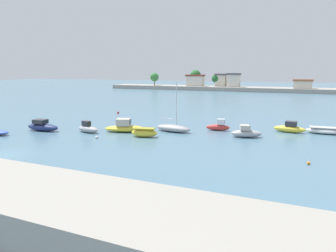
# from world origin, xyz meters

# --- Properties ---
(ground_plane) EXTENTS (400.00, 400.00, 0.00)m
(ground_plane) POSITION_xyz_m (0.00, 0.00, 0.00)
(ground_plane) COLOR slate
(moored_boat_1) EXTENTS (5.10, 1.83, 1.57)m
(moored_boat_1) POSITION_xyz_m (-5.62, 10.92, 0.61)
(moored_boat_1) COLOR navy
(moored_boat_1) RESTS_ON ground
(moored_boat_2) EXTENTS (3.64, 1.80, 1.55)m
(moored_boat_2) POSITION_xyz_m (0.89, 12.42, 0.54)
(moored_boat_2) COLOR #9E9EA3
(moored_boat_2) RESTS_ON ground
(moored_boat_3) EXTENTS (5.96, 3.79, 1.78)m
(moored_boat_3) POSITION_xyz_m (5.25, 14.77, 0.62)
(moored_boat_3) COLOR yellow
(moored_boat_3) RESTS_ON ground
(moored_boat_4) EXTENTS (3.51, 1.97, 1.14)m
(moored_boat_4) POSITION_xyz_m (9.14, 12.90, 0.55)
(moored_boat_4) COLOR yellow
(moored_boat_4) RESTS_ON ground
(moored_boat_5) EXTENTS (5.28, 2.28, 6.80)m
(moored_boat_5) POSITION_xyz_m (11.28, 17.30, 0.50)
(moored_boat_5) COLOR #9E9EA3
(moored_boat_5) RESTS_ON ground
(moored_boat_6) EXTENTS (3.34, 1.48, 1.62)m
(moored_boat_6) POSITION_xyz_m (16.78, 20.50, 0.57)
(moored_boat_6) COLOR #C63833
(moored_boat_6) RESTS_ON ground
(moored_boat_7) EXTENTS (4.06, 2.57, 1.54)m
(moored_boat_7) POSITION_xyz_m (20.94, 17.67, 0.57)
(moored_boat_7) COLOR #9E9EA3
(moored_boat_7) RESTS_ON ground
(moored_boat_8) EXTENTS (4.19, 1.80, 1.52)m
(moored_boat_8) POSITION_xyz_m (25.92, 22.98, 0.57)
(moored_boat_8) COLOR yellow
(moored_boat_8) RESTS_ON ground
(moored_boat_9) EXTENTS (4.98, 2.08, 0.88)m
(moored_boat_9) POSITION_xyz_m (30.34, 23.80, 0.42)
(moored_boat_9) COLOR white
(moored_boat_9) RESTS_ON ground
(mooring_buoy_0) EXTENTS (0.43, 0.43, 0.43)m
(mooring_buoy_0) POSITION_xyz_m (-4.79, 28.92, 0.22)
(mooring_buoy_0) COLOR red
(mooring_buoy_0) RESTS_ON ground
(mooring_buoy_1) EXTENTS (0.29, 0.29, 0.29)m
(mooring_buoy_1) POSITION_xyz_m (27.71, 8.64, 0.14)
(mooring_buoy_1) COLOR orange
(mooring_buoy_1) RESTS_ON ground
(mooring_buoy_2) EXTENTS (0.32, 0.32, 0.32)m
(mooring_buoy_2) POSITION_xyz_m (4.15, 9.87, 0.16)
(mooring_buoy_2) COLOR white
(mooring_buoy_2) RESTS_ON ground
(distant_shoreline) EXTENTS (100.69, 11.97, 8.39)m
(distant_shoreline) POSITION_xyz_m (-0.94, 102.85, 1.75)
(distant_shoreline) COLOR gray
(distant_shoreline) RESTS_ON ground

